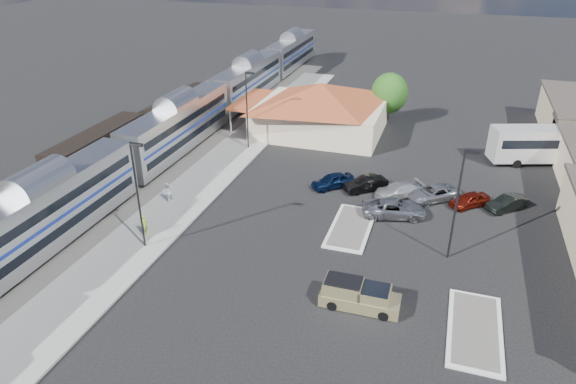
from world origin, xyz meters
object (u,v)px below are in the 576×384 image
(station_depot, at_px, (320,108))
(suv, at_px, (394,208))
(pickup_truck, at_px, (360,296))
(coach_bus, at_px, (550,143))

(station_depot, height_order, suv, station_depot)
(pickup_truck, relative_size, coach_bus, 0.42)
(pickup_truck, height_order, suv, pickup_truck)
(station_depot, height_order, coach_bus, station_depot)
(station_depot, relative_size, suv, 3.28)
(station_depot, xyz_separation_m, pickup_truck, (11.19, -31.90, -2.26))
(station_depot, xyz_separation_m, suv, (11.70, -18.80, -2.35))
(station_depot, height_order, pickup_truck, station_depot)
(station_depot, distance_m, pickup_truck, 33.88)
(station_depot, distance_m, coach_bus, 26.03)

